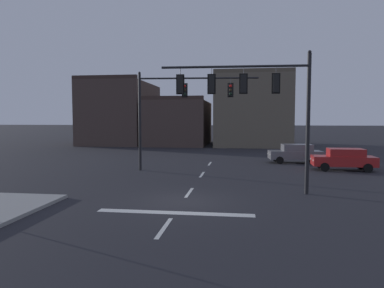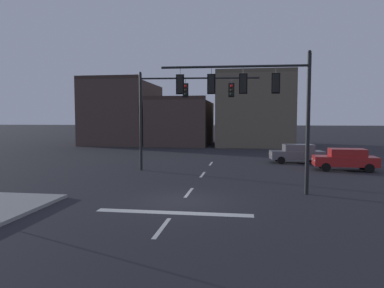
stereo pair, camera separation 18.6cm
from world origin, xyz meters
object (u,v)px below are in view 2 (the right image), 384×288
Objects in this scene: signal_mast_near_side at (257,95)px; signal_mast_far_side at (175,103)px; car_lot_middle at (297,153)px; car_lot_nearside at (345,159)px.

signal_mast_near_side is 9.15m from signal_mast_far_side.
signal_mast_far_side reaches higher than signal_mast_near_side.
signal_mast_far_side is 1.89× the size of car_lot_middle.
signal_mast_near_side reaches higher than car_lot_nearside.
car_lot_nearside is 0.99× the size of car_lot_middle.
signal_mast_far_side is 1.92× the size of car_lot_nearside.
car_lot_middle is at bearing 73.56° from signal_mast_near_side.
signal_mast_near_side is at bearing -126.73° from car_lot_nearside.
signal_mast_near_side is 1.63× the size of car_lot_middle.
signal_mast_near_side is at bearing -106.44° from car_lot_middle.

